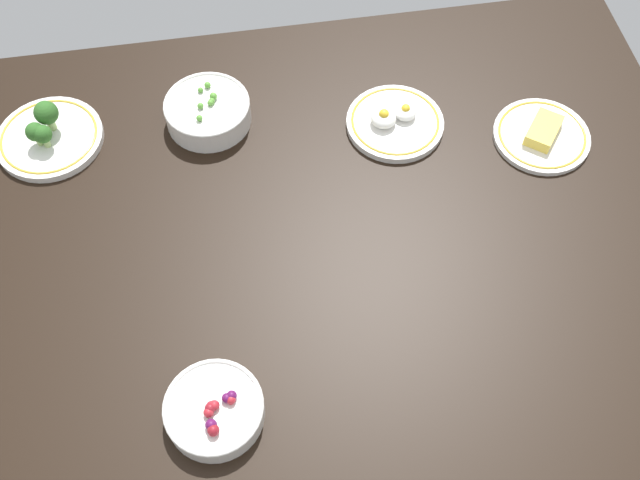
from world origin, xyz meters
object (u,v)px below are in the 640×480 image
object	(u,v)px
plate_cheese	(542,135)
bowl_peas	(208,111)
bowl_berries	(214,410)
plate_eggs	(395,122)
plate_broccoli	(48,135)

from	to	relation	value
plate_cheese	bowl_peas	size ratio (longest dim) A/B	1.12
bowl_berries	plate_eggs	bearing A→B (deg)	-127.06
bowl_berries	bowl_peas	size ratio (longest dim) A/B	0.93
plate_cheese	bowl_peas	world-z (taller)	bowl_peas
plate_broccoli	plate_cheese	xyz separation A→B (cm)	(-95.88, 14.98, -0.87)
bowl_berries	bowl_peas	world-z (taller)	bowl_peas
plate_eggs	bowl_peas	size ratio (longest dim) A/B	1.14
bowl_peas	plate_eggs	bearing A→B (deg)	168.66
plate_cheese	plate_eggs	xyz separation A→B (cm)	(28.05, -7.86, 0.24)
plate_broccoli	bowl_peas	distance (cm)	31.42
plate_broccoli	bowl_berries	size ratio (longest dim) A/B	1.32
plate_broccoli	bowl_peas	world-z (taller)	plate_broccoli
plate_broccoli	plate_eggs	bearing A→B (deg)	174.01
plate_eggs	bowl_peas	distance (cm)	37.19
bowl_berries	plate_cheese	world-z (taller)	bowl_berries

